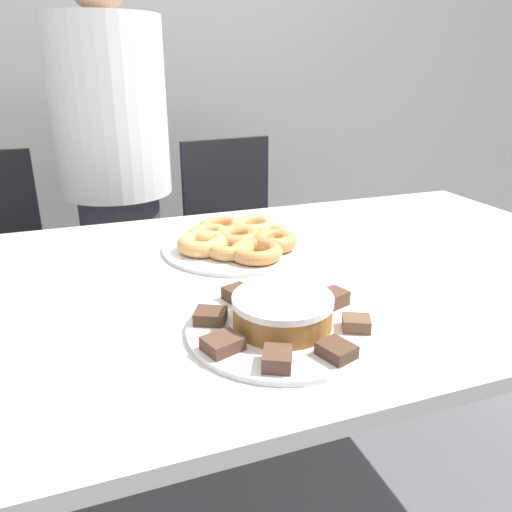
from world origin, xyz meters
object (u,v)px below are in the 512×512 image
object	(u,v)px
plate_cake	(282,328)
plate_donuts	(238,247)
office_chair_right	(242,255)
frosted_cake	(283,311)
person_standing	(117,180)

from	to	relation	value
plate_cake	plate_donuts	xyz separation A→B (m)	(0.06, 0.43, 0.00)
office_chair_right	plate_donuts	world-z (taller)	office_chair_right
frosted_cake	office_chair_right	bearing A→B (deg)	75.06
person_standing	plate_donuts	world-z (taller)	person_standing
plate_donuts	frosted_cake	world-z (taller)	frosted_cake
office_chair_right	plate_cake	xyz separation A→B (m)	(-0.32, -1.18, 0.33)
office_chair_right	frosted_cake	xyz separation A→B (m)	(-0.32, -1.18, 0.36)
person_standing	office_chair_right	bearing A→B (deg)	2.32
plate_cake	frosted_cake	world-z (taller)	frosted_cake
office_chair_right	frosted_cake	size ratio (longest dim) A/B	5.15
plate_donuts	frosted_cake	size ratio (longest dim) A/B	2.16
plate_cake	plate_donuts	distance (m)	0.43
person_standing	frosted_cake	distance (m)	1.17
office_chair_right	plate_cake	world-z (taller)	office_chair_right
plate_cake	plate_donuts	bearing A→B (deg)	82.47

